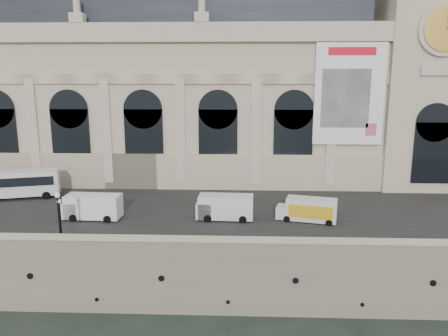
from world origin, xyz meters
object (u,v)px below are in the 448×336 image
object	(u,v)px
van_b	(90,207)
van_c	(222,207)
lamp_left	(59,218)
box_truck	(308,210)
lamp_right	(60,220)
bus_left	(8,184)

from	to	relation	value
van_b	van_c	bearing A→B (deg)	1.67
van_b	lamp_left	bearing A→B (deg)	-95.21
box_truck	lamp_left	world-z (taller)	lamp_left
box_truck	lamp_right	bearing A→B (deg)	-164.53
lamp_left	lamp_right	bearing A→B (deg)	73.88
box_truck	lamp_left	xyz separation A→B (m)	(-24.24, -6.83, 1.10)
bus_left	lamp_left	size ratio (longest dim) A/B	2.59
van_b	lamp_right	distance (m)	6.58
bus_left	lamp_right	size ratio (longest dim) A/B	2.99
box_truck	lamp_left	bearing A→B (deg)	-164.26
van_b	lamp_right	xyz separation A→B (m)	(-0.57, -6.52, 0.67)
bus_left	box_truck	distance (m)	37.27
bus_left	van_b	bearing A→B (deg)	-29.27
bus_left	van_b	world-z (taller)	bus_left
box_truck	lamp_left	size ratio (longest dim) A/B	1.38
box_truck	lamp_right	xyz separation A→B (m)	(-24.21, -6.70, 0.78)
van_c	bus_left	bearing A→B (deg)	165.98
van_c	lamp_left	distance (m)	16.65
van_c	box_truck	distance (m)	9.21
bus_left	box_truck	world-z (taller)	bus_left
lamp_left	van_c	bearing A→B (deg)	25.20
lamp_left	lamp_right	distance (m)	0.35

